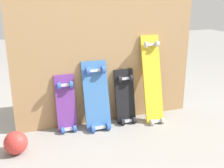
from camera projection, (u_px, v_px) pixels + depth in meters
ground_plane at (110, 122)px, 2.74m from camera, size 12.00×12.00×0.00m
plywood_wall_panel at (107, 38)px, 2.55m from camera, size 1.75×0.04×1.63m
skateboard_purple at (66, 107)px, 2.51m from camera, size 0.18×0.16×0.58m
skateboard_blue at (97, 99)px, 2.55m from camera, size 0.24×0.24×0.69m
skateboard_black at (126, 100)px, 2.69m from camera, size 0.19×0.19×0.58m
skateboard_yellow at (153, 83)px, 2.69m from camera, size 0.19×0.28×0.90m
rubber_ball at (16, 143)px, 2.17m from camera, size 0.18×0.18×0.18m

